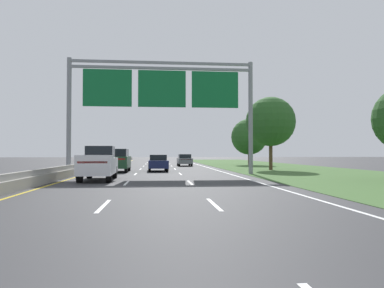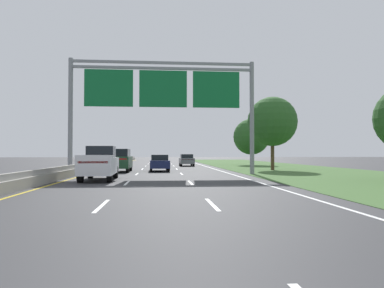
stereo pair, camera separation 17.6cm
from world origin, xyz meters
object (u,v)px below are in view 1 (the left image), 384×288
car_grey_right_lane_sedan (185,160)px  roadside_tree_mid (271,122)px  overhead_sign_gantry (162,93)px  car_navy_centre_lane_sedan (158,163)px  car_darkgreen_left_lane_suv (119,160)px  pickup_truck_white (99,163)px  roadside_tree_far (249,137)px

car_grey_right_lane_sedan → roadside_tree_mid: size_ratio=0.59×
overhead_sign_gantry → roadside_tree_mid: 12.98m
car_navy_centre_lane_sedan → car_grey_right_lane_sedan: bearing=-16.5°
car_navy_centre_lane_sedan → car_grey_right_lane_sedan: same height
overhead_sign_gantry → car_grey_right_lane_sedan: (3.26, 18.80, -5.77)m
roadside_tree_mid → overhead_sign_gantry: bearing=-149.7°
overhead_sign_gantry → car_grey_right_lane_sedan: 19.94m
overhead_sign_gantry → car_darkgreen_left_lane_suv: overhead_sign_gantry is taller
pickup_truck_white → roadside_tree_far: 31.65m
car_darkgreen_left_lane_suv → roadside_tree_far: size_ratio=0.71×
car_grey_right_lane_sedan → car_darkgreen_left_lane_suv: 15.96m
pickup_truck_white → roadside_tree_far: (16.77, 26.67, 2.96)m
roadside_tree_mid → roadside_tree_far: size_ratio=1.13×
car_darkgreen_left_lane_suv → roadside_tree_mid: (15.02, 1.95, 3.83)m
car_grey_right_lane_sedan → roadside_tree_mid: bearing=-147.8°
car_grey_right_lane_sedan → roadside_tree_far: (9.40, 2.27, 3.22)m
pickup_truck_white → car_darkgreen_left_lane_suv: (0.20, 10.15, 0.02)m
overhead_sign_gantry → roadside_tree_far: bearing=59.0°
overhead_sign_gantry → roadside_tree_far: size_ratio=2.28×
pickup_truck_white → car_navy_centre_lane_sedan: (3.81, 11.01, -0.26)m
pickup_truck_white → car_grey_right_lane_sedan: bearing=-18.4°
pickup_truck_white → roadside_tree_far: bearing=-33.8°
overhead_sign_gantry → pickup_truck_white: size_ratio=2.76×
car_darkgreen_left_lane_suv → roadside_tree_far: roadside_tree_far is taller
roadside_tree_mid → car_navy_centre_lane_sedan: bearing=-174.6°
overhead_sign_gantry → car_navy_centre_lane_sedan: size_ratio=3.38×
roadside_tree_mid → pickup_truck_white: bearing=-141.5°
overhead_sign_gantry → car_navy_centre_lane_sedan: overhead_sign_gantry is taller
car_darkgreen_left_lane_suv → roadside_tree_far: 23.59m
roadside_tree_mid → roadside_tree_far: bearing=83.9°
car_grey_right_lane_sedan → car_navy_centre_lane_sedan: bearing=164.7°
car_navy_centre_lane_sedan → roadside_tree_mid: 12.18m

